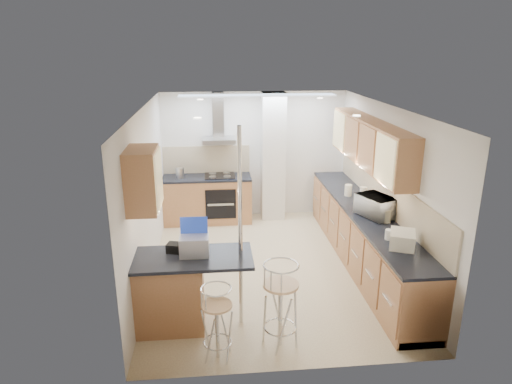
{
  "coord_description": "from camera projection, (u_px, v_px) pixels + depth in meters",
  "views": [
    {
      "loc": [
        -0.84,
        -6.43,
        3.34
      ],
      "look_at": [
        -0.18,
        0.2,
        1.19
      ],
      "focal_mm": 32.0,
      "sensor_mm": 36.0,
      "label": 1
    }
  ],
  "objects": [
    {
      "name": "ground",
      "position": [
        269.0,
        267.0,
        7.19
      ],
      "size": [
        4.8,
        4.8,
        0.0
      ],
      "primitive_type": "plane",
      "color": "tan",
      "rests_on": "ground"
    },
    {
      "name": "bar_stool_near",
      "position": [
        217.0,
        323.0,
        4.99
      ],
      "size": [
        0.43,
        0.43,
        0.88
      ],
      "primitive_type": null,
      "rotation": [
        0.0,
        0.0,
        0.21
      ],
      "color": "tan",
      "rests_on": "ground"
    },
    {
      "name": "bag",
      "position": [
        176.0,
        248.0,
        5.53
      ],
      "size": [
        0.23,
        0.19,
        0.11
      ],
      "primitive_type": "cube",
      "rotation": [
        0.0,
        0.0,
        -0.26
      ],
      "color": "black",
      "rests_on": "peninsula"
    },
    {
      "name": "right_counter",
      "position": [
        363.0,
        237.0,
        7.19
      ],
      "size": [
        0.63,
        4.4,
        0.92
      ],
      "color": "#9E6D3F",
      "rests_on": "ground"
    },
    {
      "name": "laptop",
      "position": [
        194.0,
        246.0,
        5.44
      ],
      "size": [
        0.35,
        0.27,
        0.24
      ],
      "primitive_type": "cube",
      "rotation": [
        0.0,
        0.0,
        -0.02
      ],
      "color": "#ABACB3",
      "rests_on": "peninsula"
    },
    {
      "name": "room_shell",
      "position": [
        287.0,
        166.0,
        7.1
      ],
      "size": [
        3.64,
        4.84,
        2.51
      ],
      "color": "silver",
      "rests_on": "ground"
    },
    {
      "name": "bar_stool_end",
      "position": [
        280.0,
        305.0,
        5.17
      ],
      "size": [
        0.6,
        0.6,
        1.05
      ],
      "primitive_type": null,
      "rotation": [
        0.0,
        0.0,
        0.83
      ],
      "color": "tan",
      "rests_on": "ground"
    },
    {
      "name": "jar_a",
      "position": [
        348.0,
        190.0,
        7.66
      ],
      "size": [
        0.13,
        0.13,
        0.19
      ],
      "primitive_type": "cylinder",
      "rotation": [
        0.0,
        0.0,
        -0.08
      ],
      "color": "white",
      "rests_on": "right_counter"
    },
    {
      "name": "jar_d",
      "position": [
        389.0,
        235.0,
        5.93
      ],
      "size": [
        0.12,
        0.12,
        0.13
      ],
      "primitive_type": "cylinder",
      "rotation": [
        0.0,
        0.0,
        -0.23
      ],
      "color": "white",
      "rests_on": "right_counter"
    },
    {
      "name": "peninsula",
      "position": [
        192.0,
        291.0,
        5.56
      ],
      "size": [
        1.47,
        0.72,
        0.94
      ],
      "color": "#9E6D3F",
      "rests_on": "ground"
    },
    {
      "name": "back_counter",
      "position": [
        208.0,
        199.0,
        8.95
      ],
      "size": [
        1.7,
        0.63,
        0.92
      ],
      "color": "#9E6D3F",
      "rests_on": "ground"
    },
    {
      "name": "jar_b",
      "position": [
        363.0,
        192.0,
        7.62
      ],
      "size": [
        0.11,
        0.11,
        0.17
      ],
      "primitive_type": "cylinder",
      "rotation": [
        0.0,
        0.0,
        -0.04
      ],
      "color": "white",
      "rests_on": "right_counter"
    },
    {
      "name": "bread_bin",
      "position": [
        402.0,
        239.0,
        5.71
      ],
      "size": [
        0.42,
        0.46,
        0.2
      ],
      "primitive_type": "cube",
      "rotation": [
        0.0,
        0.0,
        -0.4
      ],
      "color": "white",
      "rests_on": "right_counter"
    },
    {
      "name": "jar_c",
      "position": [
        386.0,
        216.0,
        6.52
      ],
      "size": [
        0.16,
        0.16,
        0.18
      ],
      "primitive_type": "cylinder",
      "rotation": [
        0.0,
        0.0,
        0.15
      ],
      "color": "#B4B090",
      "rests_on": "right_counter"
    },
    {
      "name": "kettle",
      "position": [
        180.0,
        173.0,
        8.69
      ],
      "size": [
        0.16,
        0.16,
        0.2
      ],
      "primitive_type": "cylinder",
      "color": "#A5A7A9",
      "rests_on": "back_counter"
    },
    {
      "name": "microwave",
      "position": [
        376.0,
        206.0,
        6.71
      ],
      "size": [
        0.57,
        0.67,
        0.31
      ],
      "primitive_type": "imported",
      "rotation": [
        0.0,
        0.0,
        1.97
      ],
      "color": "white",
      "rests_on": "right_counter"
    }
  ]
}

